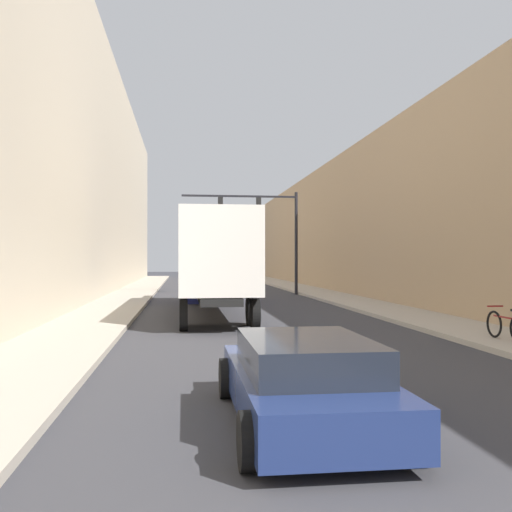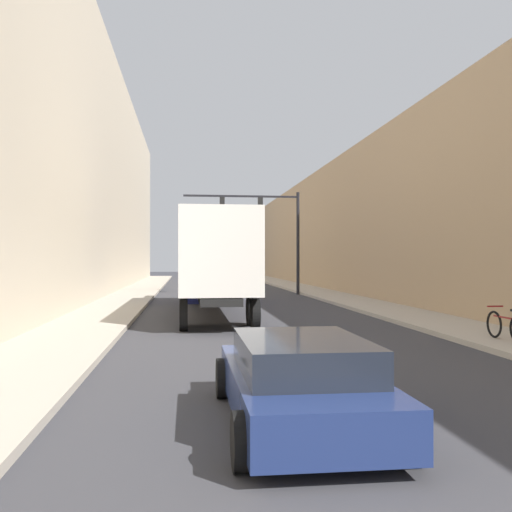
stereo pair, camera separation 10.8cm
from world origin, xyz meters
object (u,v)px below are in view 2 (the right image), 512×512
object	(u,v)px
sedan_car	(299,381)
traffic_signal_gantry	(271,223)
semi_truck	(211,260)
parked_bicycle	(506,326)

from	to	relation	value
sedan_car	traffic_signal_gantry	world-z (taller)	traffic_signal_gantry
semi_truck	parked_bicycle	size ratio (longest dim) A/B	7.83
sedan_car	semi_truck	bearing A→B (deg)	91.73
traffic_signal_gantry	sedan_car	bearing A→B (deg)	-97.59
sedan_car	traffic_signal_gantry	distance (m)	28.45
traffic_signal_gantry	parked_bicycle	bearing A→B (deg)	-82.51
sedan_car	parked_bicycle	size ratio (longest dim) A/B	2.47
semi_truck	traffic_signal_gantry	size ratio (longest dim) A/B	1.95
semi_truck	parked_bicycle	bearing A→B (deg)	-55.14
sedan_car	parked_bicycle	distance (m)	9.00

